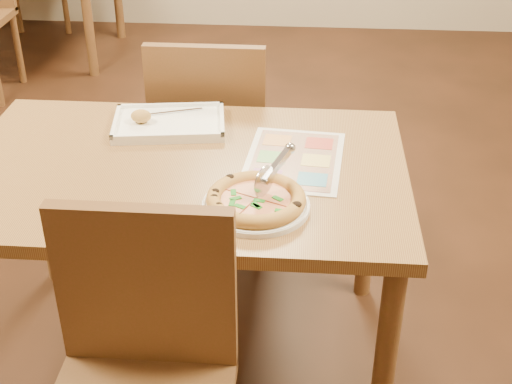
# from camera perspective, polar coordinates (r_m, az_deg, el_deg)

# --- Properties ---
(dining_table) EXTENTS (1.30, 0.85, 0.72)m
(dining_table) POSITION_cam_1_polar(r_m,az_deg,el_deg) (2.11, -5.87, 0.08)
(dining_table) COLOR olive
(dining_table) RESTS_ON ground
(chair_near) EXTENTS (0.42, 0.42, 0.47)m
(chair_near) POSITION_cam_1_polar(r_m,az_deg,el_deg) (1.68, -9.17, -12.56)
(chair_near) COLOR brown
(chair_near) RESTS_ON ground
(chair_far) EXTENTS (0.42, 0.42, 0.47)m
(chair_far) POSITION_cam_1_polar(r_m,az_deg,el_deg) (2.67, -3.67, 5.49)
(chair_far) COLOR brown
(chair_far) RESTS_ON ground
(plate) EXTENTS (0.30, 0.30, 0.02)m
(plate) POSITION_cam_1_polar(r_m,az_deg,el_deg) (1.86, 0.00, -1.12)
(plate) COLOR white
(plate) RESTS_ON dining_table
(pizza) EXTENTS (0.26, 0.26, 0.04)m
(pizza) POSITION_cam_1_polar(r_m,az_deg,el_deg) (1.84, 0.01, -0.60)
(pizza) COLOR gold
(pizza) RESTS_ON plate
(pizza_cutter) EXTENTS (0.09, 0.15, 0.10)m
(pizza_cutter) POSITION_cam_1_polar(r_m,az_deg,el_deg) (1.85, 1.35, 1.75)
(pizza_cutter) COLOR silver
(pizza_cutter) RESTS_ON pizza
(appetizer_tray) EXTENTS (0.38, 0.28, 0.06)m
(appetizer_tray) POSITION_cam_1_polar(r_m,az_deg,el_deg) (2.29, -7.13, 5.43)
(appetizer_tray) COLOR white
(appetizer_tray) RESTS_ON dining_table
(menu) EXTENTS (0.31, 0.41, 0.00)m
(menu) POSITION_cam_1_polar(r_m,az_deg,el_deg) (2.09, 3.05, 2.62)
(menu) COLOR silver
(menu) RESTS_ON dining_table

